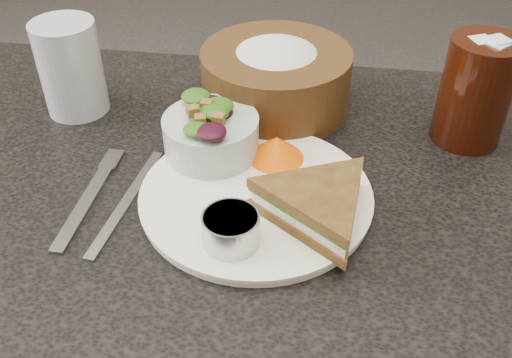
{
  "coord_description": "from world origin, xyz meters",
  "views": [
    {
      "loc": [
        0.07,
        -0.46,
        1.17
      ],
      "look_at": [
        -0.0,
        0.01,
        0.78
      ],
      "focal_mm": 40.0,
      "sensor_mm": 36.0,
      "label": 1
    }
  ],
  "objects_px": {
    "sandwich": "(318,205)",
    "water_glass": "(71,68)",
    "dressing_ramekin": "(231,230)",
    "dinner_plate": "(256,196)",
    "salad_bowl": "(211,129)",
    "bread_basket": "(276,70)",
    "cola_glass": "(477,87)"
  },
  "relations": [
    {
      "from": "dinner_plate",
      "to": "cola_glass",
      "type": "height_order",
      "value": "cola_glass"
    },
    {
      "from": "dinner_plate",
      "to": "dressing_ramekin",
      "type": "relative_size",
      "value": 4.45
    },
    {
      "from": "cola_glass",
      "to": "water_glass",
      "type": "distance_m",
      "value": 0.52
    },
    {
      "from": "water_glass",
      "to": "bread_basket",
      "type": "bearing_deg",
      "value": 9.36
    },
    {
      "from": "dinner_plate",
      "to": "water_glass",
      "type": "xyz_separation_m",
      "value": [
        -0.27,
        0.16,
        0.06
      ]
    },
    {
      "from": "cola_glass",
      "to": "dressing_ramekin",
      "type": "bearing_deg",
      "value": -137.27
    },
    {
      "from": "water_glass",
      "to": "dressing_ramekin",
      "type": "bearing_deg",
      "value": -42.67
    },
    {
      "from": "salad_bowl",
      "to": "water_glass",
      "type": "xyz_separation_m",
      "value": [
        -0.21,
        0.09,
        0.02
      ]
    },
    {
      "from": "dinner_plate",
      "to": "bread_basket",
      "type": "relative_size",
      "value": 1.28
    },
    {
      "from": "dinner_plate",
      "to": "water_glass",
      "type": "bearing_deg",
      "value": 149.95
    },
    {
      "from": "sandwich",
      "to": "salad_bowl",
      "type": "distance_m",
      "value": 0.17
    },
    {
      "from": "bread_basket",
      "to": "water_glass",
      "type": "relative_size",
      "value": 1.6
    },
    {
      "from": "dressing_ramekin",
      "to": "sandwich",
      "type": "bearing_deg",
      "value": 28.99
    },
    {
      "from": "salad_bowl",
      "to": "dinner_plate",
      "type": "bearing_deg",
      "value": -46.77
    },
    {
      "from": "dinner_plate",
      "to": "bread_basket",
      "type": "height_order",
      "value": "bread_basket"
    },
    {
      "from": "cola_glass",
      "to": "dinner_plate",
      "type": "bearing_deg",
      "value": -146.99
    },
    {
      "from": "bread_basket",
      "to": "water_glass",
      "type": "height_order",
      "value": "water_glass"
    },
    {
      "from": "sandwich",
      "to": "bread_basket",
      "type": "distance_m",
      "value": 0.25
    },
    {
      "from": "salad_bowl",
      "to": "dressing_ramekin",
      "type": "relative_size",
      "value": 1.98
    },
    {
      "from": "salad_bowl",
      "to": "bread_basket",
      "type": "height_order",
      "value": "bread_basket"
    },
    {
      "from": "dinner_plate",
      "to": "sandwich",
      "type": "height_order",
      "value": "sandwich"
    },
    {
      "from": "sandwich",
      "to": "water_glass",
      "type": "distance_m",
      "value": 0.39
    },
    {
      "from": "dressing_ramekin",
      "to": "water_glass",
      "type": "bearing_deg",
      "value": 137.33
    },
    {
      "from": "water_glass",
      "to": "dinner_plate",
      "type": "bearing_deg",
      "value": -30.05
    },
    {
      "from": "salad_bowl",
      "to": "water_glass",
      "type": "bearing_deg",
      "value": 156.8
    },
    {
      "from": "dinner_plate",
      "to": "dressing_ramekin",
      "type": "height_order",
      "value": "dressing_ramekin"
    },
    {
      "from": "sandwich",
      "to": "bread_basket",
      "type": "height_order",
      "value": "bread_basket"
    },
    {
      "from": "bread_basket",
      "to": "cola_glass",
      "type": "distance_m",
      "value": 0.25
    },
    {
      "from": "bread_basket",
      "to": "dressing_ramekin",
      "type": "bearing_deg",
      "value": -92.32
    },
    {
      "from": "sandwich",
      "to": "water_glass",
      "type": "height_order",
      "value": "water_glass"
    },
    {
      "from": "sandwich",
      "to": "water_glass",
      "type": "relative_size",
      "value": 1.22
    },
    {
      "from": "dinner_plate",
      "to": "water_glass",
      "type": "distance_m",
      "value": 0.32
    }
  ]
}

